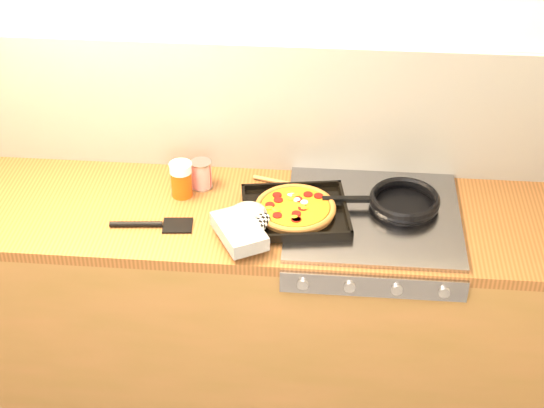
# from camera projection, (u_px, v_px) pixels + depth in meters

# --- Properties ---
(room_shell) EXTENTS (3.20, 3.20, 3.20)m
(room_shell) POSITION_uv_depth(u_px,v_px,m) (252.00, 109.00, 3.01)
(room_shell) COLOR white
(room_shell) RESTS_ON ground
(counter_run) EXTENTS (3.20, 0.62, 0.90)m
(counter_run) POSITION_uv_depth(u_px,v_px,m) (246.00, 307.00, 3.17)
(counter_run) COLOR #926038
(counter_run) RESTS_ON ground
(stovetop) EXTENTS (0.60, 0.56, 0.02)m
(stovetop) POSITION_uv_depth(u_px,v_px,m) (373.00, 216.00, 2.88)
(stovetop) COLOR gray
(stovetop) RESTS_ON counter_run
(pizza_on_tray) EXTENTS (0.48, 0.47, 0.06)m
(pizza_on_tray) POSITION_uv_depth(u_px,v_px,m) (280.00, 214.00, 2.83)
(pizza_on_tray) COLOR black
(pizza_on_tray) RESTS_ON stovetop
(frying_pan) EXTENTS (0.42, 0.27, 0.04)m
(frying_pan) POSITION_uv_depth(u_px,v_px,m) (403.00, 201.00, 2.90)
(frying_pan) COLOR black
(frying_pan) RESTS_ON stovetop
(tomato_can) EXTENTS (0.10, 0.10, 0.11)m
(tomato_can) POSITION_uv_depth(u_px,v_px,m) (202.00, 174.00, 3.01)
(tomato_can) COLOR maroon
(tomato_can) RESTS_ON counter_run
(juice_glass) EXTENTS (0.09, 0.09, 0.13)m
(juice_glass) POSITION_uv_depth(u_px,v_px,m) (181.00, 179.00, 2.96)
(juice_glass) COLOR #DD460D
(juice_glass) RESTS_ON counter_run
(wooden_spoon) EXTENTS (0.30, 0.11, 0.02)m
(wooden_spoon) POSITION_uv_depth(u_px,v_px,m) (299.00, 186.00, 3.03)
(wooden_spoon) COLOR #A07343
(wooden_spoon) RESTS_ON counter_run
(black_spatula) EXTENTS (0.29, 0.09, 0.02)m
(black_spatula) POSITION_uv_depth(u_px,v_px,m) (153.00, 225.00, 2.84)
(black_spatula) COLOR black
(black_spatula) RESTS_ON counter_run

